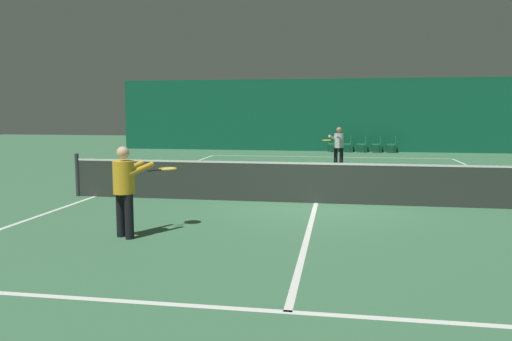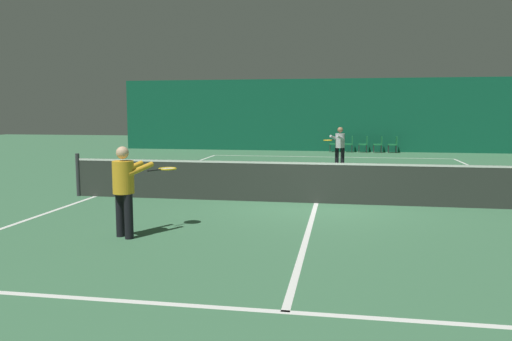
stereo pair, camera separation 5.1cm
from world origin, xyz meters
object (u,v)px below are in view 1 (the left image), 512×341
object	(u,v)px
courtside_chair_0	(334,143)
courtside_chair_4	(392,143)
courtside_chair_2	(363,143)
courtside_chair_1	(348,143)
player_far	(338,144)
courtside_chair_3	(378,143)
tennis_net	(316,181)
player_near	(126,185)

from	to	relation	value
courtside_chair_0	courtside_chair_4	size ratio (longest dim) A/B	1.00
courtside_chair_2	courtside_chair_4	xyz separation A→B (m)	(1.48, 0.00, 0.00)
courtside_chair_1	player_far	bearing A→B (deg)	-3.89
courtside_chair_3	player_far	bearing A→B (deg)	-15.17
tennis_net	player_far	xyz separation A→B (m)	(0.46, 7.54, 0.38)
player_near	courtside_chair_4	bearing A→B (deg)	11.64
courtside_chair_2	courtside_chair_3	distance (m)	0.74
courtside_chair_1	courtside_chair_3	size ratio (longest dim) A/B	1.00
player_far	courtside_chair_3	distance (m)	7.57
courtside_chair_0	courtside_chair_4	bearing A→B (deg)	90.00
courtside_chair_3	tennis_net	bearing A→B (deg)	-9.33
player_near	courtside_chair_3	bearing A→B (deg)	13.73
courtside_chair_4	courtside_chair_1	bearing A→B (deg)	-90.00
courtside_chair_0	courtside_chair_1	size ratio (longest dim) A/B	1.00
courtside_chair_1	courtside_chair_2	distance (m)	0.74
courtside_chair_0	courtside_chair_2	distance (m)	1.48
courtside_chair_0	courtside_chair_2	size ratio (longest dim) A/B	1.00
player_near	courtside_chair_2	distance (m)	19.11
player_far	courtside_chair_2	xyz separation A→B (m)	(1.24, 7.30, -0.40)
tennis_net	courtside_chair_4	bearing A→B (deg)	77.90
courtside_chair_3	courtside_chair_4	xyz separation A→B (m)	(0.74, 0.00, 0.00)
player_far	courtside_chair_1	world-z (taller)	player_far
player_far	courtside_chair_3	bearing A→B (deg)	-167.95
player_near	courtside_chair_2	size ratio (longest dim) A/B	1.83
courtside_chair_1	courtside_chair_2	size ratio (longest dim) A/B	1.00
courtside_chair_1	courtside_chair_4	xyz separation A→B (m)	(2.22, 0.00, 0.00)
player_near	courtside_chair_3	distance (m)	19.31
courtside_chair_2	courtside_chair_0	bearing A→B (deg)	-90.00
player_far	courtside_chair_0	distance (m)	7.31
courtside_chair_1	courtside_chair_4	world-z (taller)	same
player_near	player_far	distance (m)	11.75
tennis_net	courtside_chair_3	world-z (taller)	tennis_net
courtside_chair_1	courtside_chair_2	bearing A→B (deg)	90.00
tennis_net	courtside_chair_0	world-z (taller)	tennis_net
tennis_net	courtside_chair_3	xyz separation A→B (m)	(2.44, 14.84, -0.03)
courtside_chair_2	courtside_chair_4	distance (m)	1.48
courtside_chair_1	courtside_chair_3	world-z (taller)	same
courtside_chair_4	courtside_chair_2	bearing A→B (deg)	-90.00
player_near	player_far	xyz separation A→B (m)	(3.46, 11.23, -0.01)
tennis_net	courtside_chair_2	size ratio (longest dim) A/B	14.29
courtside_chair_0	courtside_chair_1	distance (m)	0.74
courtside_chair_0	courtside_chair_3	xyz separation A→B (m)	(2.22, 0.00, 0.00)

